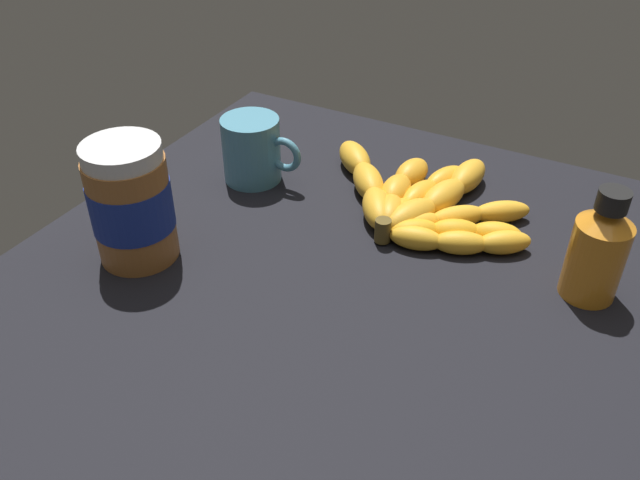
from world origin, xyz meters
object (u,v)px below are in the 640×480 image
object	(u,v)px
honey_bottle	(598,250)
coffee_mug	(253,150)
peanut_butter_jar	(131,203)
banana_bunch	(420,202)

from	to	relation	value
honey_bottle	coffee_mug	size ratio (longest dim) A/B	1.14
peanut_butter_jar	coffee_mug	distance (cm)	21.78
peanut_butter_jar	honey_bottle	bearing A→B (deg)	-69.60
peanut_butter_jar	honey_bottle	xyz separation A→B (cm)	(18.05, -48.52, -1.32)
peanut_butter_jar	coffee_mug	xyz separation A→B (cm)	(21.48, -2.39, -2.66)
banana_bunch	coffee_mug	world-z (taller)	coffee_mug
honey_bottle	coffee_mug	xyz separation A→B (cm)	(3.44, 46.13, -1.34)
banana_bunch	coffee_mug	bearing A→B (deg)	96.69
honey_bottle	peanut_butter_jar	bearing A→B (deg)	110.40
banana_bunch	peanut_butter_jar	world-z (taller)	peanut_butter_jar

